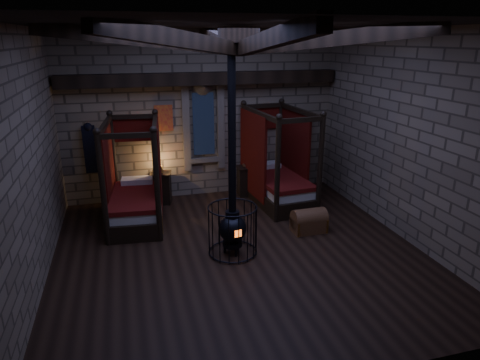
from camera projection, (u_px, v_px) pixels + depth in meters
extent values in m
cube|color=black|center=(239.00, 252.00, 8.38)|extent=(7.00, 7.00, 0.01)
cube|color=#847054|center=(203.00, 116.00, 10.92)|extent=(7.00, 0.02, 4.20)
cube|color=#847054|center=(326.00, 227.00, 4.51)|extent=(7.00, 0.02, 4.20)
cube|color=#847054|center=(28.00, 163.00, 6.83)|extent=(0.02, 7.00, 4.20)
cube|color=#847054|center=(407.00, 137.00, 8.59)|extent=(0.02, 7.00, 4.20)
cube|color=black|center=(239.00, 25.00, 7.05)|extent=(7.00, 7.00, 0.01)
cube|color=black|center=(203.00, 79.00, 10.45)|extent=(6.86, 0.35, 0.30)
cylinder|color=black|center=(239.00, 35.00, 7.10)|extent=(0.70, 0.70, 0.25)
cube|color=black|center=(204.00, 124.00, 10.93)|extent=(0.55, 0.04, 1.60)
cube|color=maroon|center=(164.00, 118.00, 10.63)|extent=(0.45, 0.03, 0.65)
cube|color=black|center=(90.00, 149.00, 10.27)|extent=(0.30, 0.10, 1.15)
cube|color=black|center=(306.00, 136.00, 11.68)|extent=(0.30, 0.10, 1.15)
cube|color=black|center=(137.00, 214.00, 9.71)|extent=(1.33, 2.26, 0.37)
cube|color=beige|center=(136.00, 202.00, 9.61)|extent=(1.19, 2.09, 0.23)
cube|color=maroon|center=(135.00, 196.00, 9.57)|extent=(1.25, 2.13, 0.10)
cube|color=beige|center=(137.00, 181.00, 10.27)|extent=(0.76, 0.43, 0.15)
cube|color=#570E07|center=(134.00, 129.00, 10.16)|extent=(1.15, 0.16, 0.57)
cylinder|color=black|center=(103.00, 192.00, 8.35)|extent=(0.11, 0.11, 2.29)
cylinder|color=black|center=(114.00, 162.00, 10.29)|extent=(0.11, 0.11, 2.29)
cylinder|color=black|center=(157.00, 189.00, 8.51)|extent=(0.11, 0.11, 2.29)
cylinder|color=black|center=(158.00, 160.00, 10.46)|extent=(0.11, 0.11, 2.29)
cube|color=#570E07|center=(109.00, 169.00, 9.59)|extent=(0.21, 1.56, 2.03)
cube|color=#570E07|center=(159.00, 167.00, 9.77)|extent=(0.21, 1.56, 2.03)
cube|color=black|center=(278.00, 195.00, 10.87)|extent=(1.34, 2.32, 0.39)
cube|color=beige|center=(278.00, 184.00, 10.77)|extent=(1.19, 2.14, 0.24)
cube|color=maroon|center=(278.00, 178.00, 10.73)|extent=(1.26, 2.19, 0.11)
cube|color=beige|center=(266.00, 166.00, 11.42)|extent=(0.78, 0.44, 0.15)
cube|color=#570E07|center=(262.00, 118.00, 11.29)|extent=(1.18, 0.15, 0.59)
cylinder|color=black|center=(277.00, 172.00, 9.43)|extent=(0.12, 0.12, 2.36)
cylinder|color=black|center=(243.00, 150.00, 11.34)|extent=(0.12, 0.12, 2.36)
cylinder|color=black|center=(320.00, 167.00, 9.77)|extent=(0.12, 0.12, 2.36)
cylinder|color=black|center=(280.00, 146.00, 11.69)|extent=(0.12, 0.12, 2.36)
cube|color=#570E07|center=(253.00, 155.00, 10.64)|extent=(0.19, 1.61, 2.09)
cube|color=#570E07|center=(294.00, 151.00, 11.01)|extent=(0.19, 1.61, 2.09)
cube|color=brown|center=(141.00, 223.00, 9.26)|extent=(0.90, 0.55, 0.37)
cylinder|color=brown|center=(140.00, 215.00, 9.21)|extent=(0.90, 0.55, 0.55)
cube|color=#AF7E35|center=(121.00, 225.00, 9.16)|extent=(0.05, 0.57, 0.39)
cube|color=#AF7E35|center=(160.00, 221.00, 9.37)|extent=(0.05, 0.57, 0.39)
cube|color=brown|center=(309.00, 225.00, 9.25)|extent=(0.73, 0.46, 0.30)
cylinder|color=brown|center=(309.00, 219.00, 9.21)|extent=(0.73, 0.46, 0.44)
cube|color=#AF7E35|center=(295.00, 227.00, 9.16)|extent=(0.05, 0.46, 0.32)
cube|color=#AF7E35|center=(323.00, 223.00, 9.35)|extent=(0.05, 0.46, 0.32)
cube|color=black|center=(161.00, 188.00, 10.80)|extent=(0.54, 0.52, 0.76)
cube|color=black|center=(161.00, 173.00, 10.68)|extent=(0.59, 0.57, 0.04)
cylinder|color=#AF7E35|center=(160.00, 169.00, 10.64)|extent=(0.11, 0.11, 0.17)
cube|color=black|center=(246.00, 182.00, 11.35)|extent=(0.47, 0.45, 0.74)
cube|color=black|center=(247.00, 168.00, 11.22)|extent=(0.51, 0.49, 0.04)
cube|color=brown|center=(247.00, 165.00, 11.20)|extent=(0.20, 0.15, 0.05)
cylinder|color=black|center=(233.00, 243.00, 8.30)|extent=(0.38, 0.38, 0.10)
sphere|color=black|center=(232.00, 228.00, 8.20)|extent=(0.54, 0.54, 0.54)
cylinder|color=black|center=(232.00, 214.00, 8.10)|extent=(0.27, 0.27, 0.13)
cube|color=#FF5914|center=(238.00, 234.00, 7.97)|extent=(0.14, 0.04, 0.13)
cylinder|color=black|center=(232.00, 129.00, 7.59)|extent=(0.14, 0.14, 3.19)
torus|color=black|center=(233.00, 251.00, 8.35)|extent=(0.95, 0.95, 0.03)
torus|color=black|center=(232.00, 207.00, 8.06)|extent=(0.95, 0.95, 0.03)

